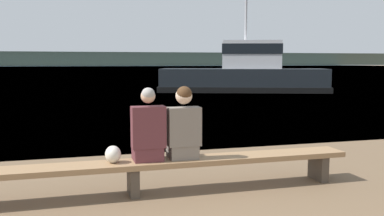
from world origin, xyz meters
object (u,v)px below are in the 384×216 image
(shopping_bag, at_px, (113,154))
(tugboat_red, at_px, (245,76))
(person_left, at_px, (148,130))
(bench_main, at_px, (133,168))
(person_right, at_px, (184,127))

(shopping_bag, height_order, tugboat_red, tugboat_red)
(person_left, bearing_deg, tugboat_red, 63.61)
(bench_main, bearing_deg, person_right, 0.17)
(person_left, distance_m, shopping_bag, 0.55)
(bench_main, xyz_separation_m, person_right, (0.69, 0.00, 0.52))
(person_left, bearing_deg, bench_main, -178.90)
(shopping_bag, bearing_deg, person_right, -1.32)
(bench_main, bearing_deg, person_left, 1.10)
(bench_main, height_order, person_left, person_left)
(bench_main, distance_m, shopping_bag, 0.32)
(person_left, relative_size, person_right, 0.99)
(person_right, height_order, tugboat_red, tugboat_red)
(shopping_bag, bearing_deg, bench_main, -5.34)
(person_left, bearing_deg, shopping_bag, 177.57)
(tugboat_red, bearing_deg, person_right, 174.44)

